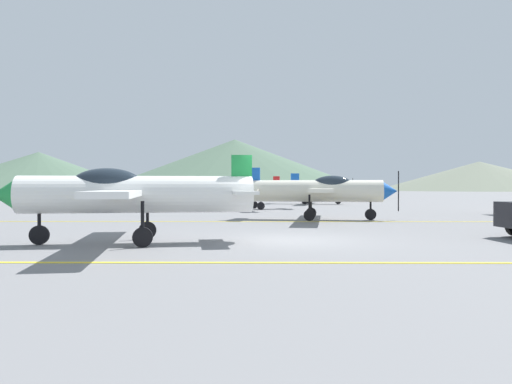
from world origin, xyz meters
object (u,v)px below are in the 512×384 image
(airplane_mid, at_px, (320,190))
(airplane_back, at_px, (312,188))
(airplane_far, at_px, (251,189))
(airplane_near, at_px, (128,193))

(airplane_mid, distance_m, airplane_back, 20.14)
(airplane_far, bearing_deg, airplane_mid, -71.93)
(airplane_mid, relative_size, airplane_far, 1.01)
(airplane_back, bearing_deg, airplane_mid, -94.81)
(airplane_mid, distance_m, airplane_far, 10.83)
(airplane_mid, bearing_deg, airplane_near, -123.44)
(airplane_mid, xyz_separation_m, airplane_back, (1.69, 20.06, 0.00))
(airplane_near, xyz_separation_m, airplane_far, (2.94, 19.84, 0.00))
(airplane_near, relative_size, airplane_mid, 1.00)
(airplane_near, height_order, airplane_far, same)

